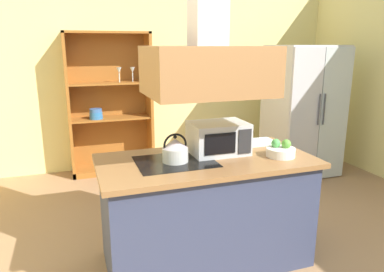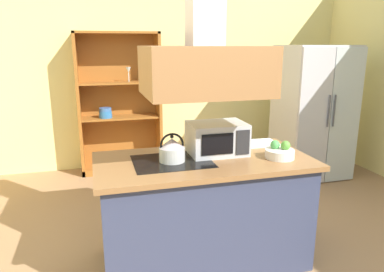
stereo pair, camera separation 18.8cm
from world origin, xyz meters
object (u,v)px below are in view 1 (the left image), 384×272
(refrigerator, at_px, (303,111))
(dish_cabinet, at_px, (110,112))
(cutting_board, at_px, (257,142))
(fruit_bowl, at_px, (281,151))
(microwave, at_px, (218,138))
(kettle, at_px, (175,150))

(refrigerator, height_order, dish_cabinet, dish_cabinet)
(refrigerator, height_order, cutting_board, refrigerator)
(cutting_board, xyz_separation_m, fruit_bowl, (-0.01, -0.41, 0.04))
(cutting_board, bearing_deg, dish_cabinet, 115.10)
(refrigerator, bearing_deg, microwave, -141.72)
(dish_cabinet, distance_m, cutting_board, 2.51)
(refrigerator, height_order, kettle, refrigerator)
(kettle, bearing_deg, microwave, 14.91)
(refrigerator, xyz_separation_m, microwave, (-1.90, -1.50, 0.15))
(cutting_board, bearing_deg, kettle, -162.19)
(kettle, bearing_deg, dish_cabinet, 94.63)
(refrigerator, xyz_separation_m, cutting_board, (-1.44, -1.33, 0.02))
(refrigerator, bearing_deg, kettle, -145.09)
(kettle, relative_size, microwave, 0.49)
(cutting_board, bearing_deg, microwave, -159.71)
(kettle, height_order, microwave, microwave)
(dish_cabinet, xyz_separation_m, kettle, (0.21, -2.55, 0.13))
(kettle, distance_m, cutting_board, 0.90)
(refrigerator, bearing_deg, fruit_bowl, -129.84)
(dish_cabinet, distance_m, kettle, 2.56)
(cutting_board, xyz_separation_m, microwave, (-0.46, -0.17, 0.12))
(fruit_bowl, bearing_deg, refrigerator, 50.16)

